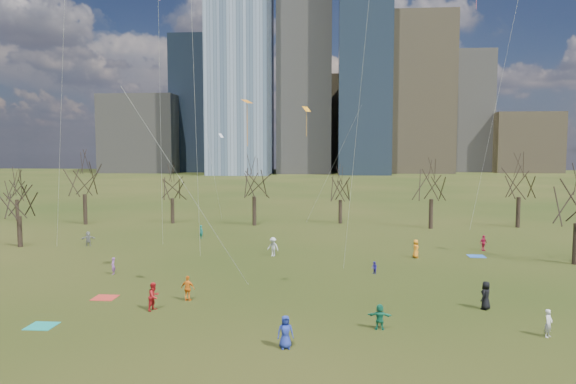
# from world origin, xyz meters

# --- Properties ---
(ground) EXTENTS (500.00, 500.00, 0.00)m
(ground) POSITION_xyz_m (0.00, 0.00, 0.00)
(ground) COLOR black
(ground) RESTS_ON ground
(downtown_skyline) EXTENTS (212.50, 78.00, 118.00)m
(downtown_skyline) POSITION_xyz_m (-2.43, 210.64, 39.01)
(downtown_skyline) COLOR slate
(downtown_skyline) RESTS_ON ground
(bare_tree_row) EXTENTS (113.04, 29.80, 9.50)m
(bare_tree_row) POSITION_xyz_m (-0.09, 37.22, 6.12)
(bare_tree_row) COLOR black
(bare_tree_row) RESTS_ON ground
(blanket_teal) EXTENTS (1.60, 1.50, 0.03)m
(blanket_teal) POSITION_xyz_m (-13.62, -1.90, 0.01)
(blanket_teal) COLOR teal
(blanket_teal) RESTS_ON ground
(blanket_navy) EXTENTS (1.60, 1.50, 0.03)m
(blanket_navy) POSITION_xyz_m (17.99, 20.95, 0.01)
(blanket_navy) COLOR #2554B0
(blanket_navy) RESTS_ON ground
(blanket_crimson) EXTENTS (1.60, 1.50, 0.03)m
(blanket_crimson) POSITION_xyz_m (-12.42, 4.10, 0.01)
(blanket_crimson) COLOR red
(blanket_crimson) RESTS_ON ground
(person_0) EXTENTS (0.97, 0.74, 1.77)m
(person_0) POSITION_xyz_m (1.18, -4.12, 0.88)
(person_0) COLOR #233497
(person_0) RESTS_ON ground
(person_1) EXTENTS (0.68, 0.68, 1.59)m
(person_1) POSITION_xyz_m (15.75, -1.28, 0.79)
(person_1) COLOR silver
(person_1) RESTS_ON ground
(person_2) EXTENTS (0.96, 1.08, 1.86)m
(person_2) POSITION_xyz_m (-7.97, 1.62, 0.93)
(person_2) COLOR red
(person_2) RESTS_ON ground
(person_4) EXTENTS (1.10, 0.64, 1.77)m
(person_4) POSITION_xyz_m (-6.33, 3.88, 0.88)
(person_4) COLOR orange
(person_4) RESTS_ON ground
(person_5) EXTENTS (1.44, 0.55, 1.53)m
(person_5) POSITION_xyz_m (6.43, -0.82, 0.76)
(person_5) COLOR #1B7B58
(person_5) RESTS_ON ground
(person_6) EXTENTS (1.05, 1.08, 1.88)m
(person_6) POSITION_xyz_m (13.77, 3.60, 0.94)
(person_6) COLOR black
(person_6) RESTS_ON ground
(person_7) EXTENTS (0.42, 0.57, 1.43)m
(person_7) POSITION_xyz_m (-14.77, 10.92, 0.72)
(person_7) COLOR #9554A9
(person_7) RESTS_ON ground
(person_8) EXTENTS (0.62, 0.66, 1.08)m
(person_8) POSITION_xyz_m (7.28, 12.76, 0.54)
(person_8) COLOR #3226A8
(person_8) RESTS_ON ground
(person_9) EXTENTS (1.39, 1.14, 1.88)m
(person_9) POSITION_xyz_m (-2.10, 19.44, 0.94)
(person_9) COLOR silver
(person_9) RESTS_ON ground
(person_10) EXTENTS (1.02, 0.85, 1.64)m
(person_10) POSITION_xyz_m (19.49, 23.90, 0.82)
(person_10) COLOR #BD1B44
(person_10) RESTS_ON ground
(person_11) EXTENTS (1.56, 1.02, 1.61)m
(person_11) POSITION_xyz_m (-22.87, 23.11, 0.80)
(person_11) COLOR slate
(person_11) RESTS_ON ground
(person_12) EXTENTS (0.73, 0.98, 1.80)m
(person_12) POSITION_xyz_m (11.86, 19.74, 0.90)
(person_12) COLOR orange
(person_12) RESTS_ON ground
(person_13) EXTENTS (0.68, 0.66, 1.58)m
(person_13) POSITION_xyz_m (-11.76, 28.96, 0.79)
(person_13) COLOR #1A766A
(person_13) RESTS_ON ground
(kites_airborne) EXTENTS (59.02, 43.22, 31.68)m
(kites_airborne) POSITION_xyz_m (-0.69, 14.47, 14.15)
(kites_airborne) COLOR orange
(kites_airborne) RESTS_ON ground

